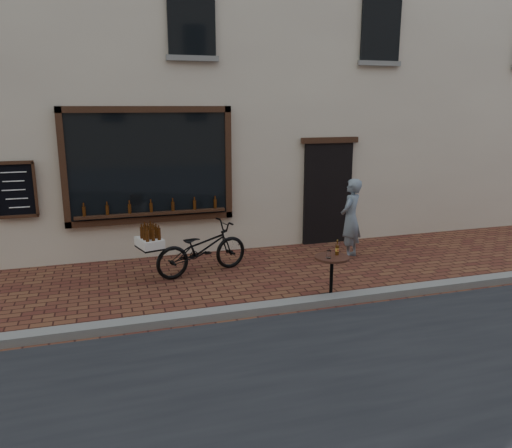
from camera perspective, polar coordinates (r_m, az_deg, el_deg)
name	(u,v)px	position (r m, az deg, el deg)	size (l,w,h in m)	color
ground	(309,312)	(7.55, 6.06, -9.96)	(90.00, 90.00, 0.00)	#4D2119
kerb	(304,303)	(7.70, 5.47, -8.99)	(90.00, 0.25, 0.12)	slate
shop_building	(209,21)	(13.29, -5.37, 22.09)	(28.00, 6.20, 10.00)	beige
cargo_bicycle	(200,248)	(9.04, -6.41, -2.77)	(2.13, 1.11, 1.00)	black
bistro_table	(332,269)	(7.91, 8.65, -5.07)	(0.54, 0.54, 0.93)	black
pedestrian	(351,219)	(10.05, 10.76, 0.60)	(0.58, 0.38, 1.59)	slate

